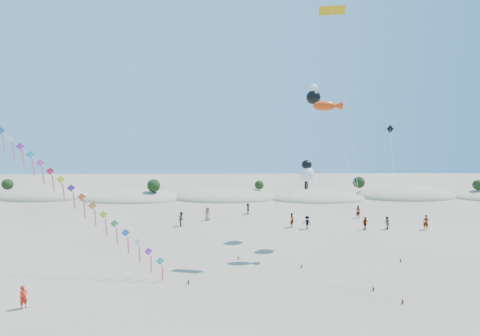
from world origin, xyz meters
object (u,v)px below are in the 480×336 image
object	(u,v)px
parafoil_kite	(332,14)
flyer_foreground	(24,297)
fish_kite	(328,106)
kite_train	(31,156)

from	to	relation	value
parafoil_kite	flyer_foreground	distance (m)	34.93
fish_kite	flyer_foreground	xyz separation A→B (m)	(-23.76, -12.03, -13.66)
kite_train	parafoil_kite	xyz separation A→B (m)	(27.25, 3.48, 13.18)
fish_kite	parafoil_kite	world-z (taller)	parafoil_kite
parafoil_kite	fish_kite	bearing A→B (deg)	-160.69
parafoil_kite	flyer_foreground	bearing A→B (deg)	-153.23
kite_train	fish_kite	distance (m)	27.58
parafoil_kite	flyer_foreground	world-z (taller)	parafoil_kite
parafoil_kite	kite_train	bearing A→B (deg)	-172.72
kite_train	parafoil_kite	bearing A→B (deg)	7.28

